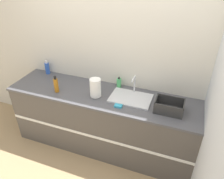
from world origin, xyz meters
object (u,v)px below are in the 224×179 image
Objects in this scene: dish_rack at (169,107)px; soap_dispenser at (119,83)px; paper_towel_roll at (95,88)px; bottle_blue at (47,68)px; bottle_amber at (56,85)px; sink at (131,97)px.

soap_dispenser reaches higher than dish_rack.
paper_towel_roll is 1.62× the size of soap_dispenser.
dish_rack is 1.85m from bottle_blue.
bottle_blue is at bearing 170.59° from dish_rack.
bottle_amber is 1.09× the size of bottle_blue.
bottle_blue is at bearing 179.54° from soap_dispenser.
sink is 0.48m from dish_rack.
sink reaches higher than bottle_blue.
paper_towel_roll is 0.38m from soap_dispenser.
paper_towel_roll is at bearing -165.68° from sink.
paper_towel_roll is 1.09× the size of bottle_amber.
bottle_amber is at bearing -169.19° from sink.
bottle_amber is 0.82m from soap_dispenser.
soap_dispenser is at bearing 138.11° from sink.
paper_towel_roll is (-0.43, -0.11, 0.11)m from sink.
bottle_amber is 1.49× the size of soap_dispenser.
sink is 0.31m from soap_dispenser.
bottle_blue is (-0.93, 0.32, -0.03)m from paper_towel_roll.
sink is 0.97m from bottle_amber.
sink is at bearing 169.28° from dish_rack.
paper_towel_roll is 1.19× the size of bottle_blue.
soap_dispenser is (0.20, 0.31, -0.06)m from paper_towel_roll.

